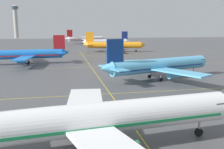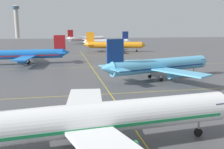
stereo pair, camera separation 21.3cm
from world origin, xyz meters
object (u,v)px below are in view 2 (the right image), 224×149
Objects in this scene: airliner_far_right_stand at (107,42)px; control_tower at (16,19)px; airliner_front_gate at (102,118)px; airliner_distant_taxiway at (86,39)px; airliner_third_row at (24,54)px; airliner_second_row at (160,65)px; airliner_far_left_stand at (114,45)px.

airliner_far_right_stand is 0.88× the size of control_tower.
airliner_distant_taxiway is (15.22, 192.35, -0.01)m from airliner_front_gate.
airliner_front_gate is at bearing -75.48° from airliner_third_row.
airliner_third_row is at bearing -106.57° from airliner_distant_taxiway.
control_tower reaches higher than airliner_second_row.
airliner_third_row is at bearing -121.66° from airliner_far_right_stand.
airliner_second_row is at bearing -92.35° from airliner_far_right_stand.
airliner_far_right_stand is 0.97× the size of airliner_distant_taxiway.
airliner_second_row is at bearing 59.66° from airliner_front_gate.
airliner_third_row is 0.98× the size of airliner_distant_taxiway.
airliner_third_row is 121.94m from airliner_distant_taxiway.
airliner_front_gate is 77.96m from airliner_third_row.
airliner_third_row is (-19.54, 75.47, -0.20)m from airliner_front_gate.
airliner_far_right_stand is 181.04m from control_tower.
airliner_far_right_stand is at bearing 87.01° from airliner_far_left_stand.
airliner_far_left_stand is (2.85, 78.73, -0.07)m from airliner_second_row.
airliner_far_left_stand is (44.52, 41.06, 0.06)m from airliner_third_row.
airliner_third_row is 0.99× the size of airliner_far_left_stand.
airliner_far_left_stand reaches higher than airliner_third_row.
control_tower is (-41.39, 232.22, 19.66)m from airliner_third_row.
airliner_distant_taxiway reaches higher than airliner_far_left_stand.
airliner_distant_taxiway is 139.58m from control_tower.
airliner_third_row is 60.56m from airliner_far_left_stand.
airliner_second_row is 1.03× the size of airliner_far_right_stand.
airliner_third_row is at bearing 104.52° from airliner_front_gate.
control_tower is at bearing 107.11° from airliner_second_row.
airliner_far_left_stand is (24.97, 116.53, -0.13)m from airliner_front_gate.
airliner_front_gate is 1.07× the size of airliner_far_right_stand.
airliner_second_row reaches higher than airliner_third_row.
airliner_far_left_stand is at bearing -92.99° from airliner_far_right_stand.
airliner_second_row is at bearing -42.11° from airliner_third_row.
airliner_far_right_stand is (26.75, 150.53, -0.26)m from airliner_front_gate.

